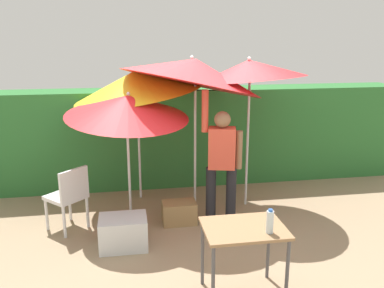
{
  "coord_description": "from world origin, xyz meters",
  "views": [
    {
      "loc": [
        -0.89,
        -5.09,
        2.57
      ],
      "look_at": [
        0.0,
        0.3,
        1.1
      ],
      "focal_mm": 38.11,
      "sensor_mm": 36.0,
      "label": 1
    }
  ],
  "objects_px": {
    "chair_plastic": "(69,195)",
    "bottle_water": "(270,222)",
    "umbrella_navy": "(137,82)",
    "cooler_box": "(123,232)",
    "folding_table": "(244,236)",
    "umbrella_rainbow": "(249,70)",
    "umbrella_orange": "(193,71)",
    "crate_cardboard": "(179,213)",
    "umbrella_yellow": "(128,106)",
    "person_vendor": "(222,160)"
  },
  "relations": [
    {
      "from": "umbrella_orange",
      "to": "umbrella_yellow",
      "type": "xyz_separation_m",
      "value": [
        -0.96,
        -0.34,
        -0.42
      ]
    },
    {
      "from": "crate_cardboard",
      "to": "umbrella_yellow",
      "type": "bearing_deg",
      "value": 157.83
    },
    {
      "from": "umbrella_rainbow",
      "to": "crate_cardboard",
      "type": "xyz_separation_m",
      "value": [
        -1.1,
        -0.47,
        -1.92
      ]
    },
    {
      "from": "umbrella_navy",
      "to": "chair_plastic",
      "type": "distance_m",
      "value": 1.95
    },
    {
      "from": "umbrella_rainbow",
      "to": "chair_plastic",
      "type": "relative_size",
      "value": 2.65
    },
    {
      "from": "chair_plastic",
      "to": "bottle_water",
      "type": "xyz_separation_m",
      "value": [
        2.08,
        -1.93,
        0.36
      ]
    },
    {
      "from": "umbrella_yellow",
      "to": "umbrella_navy",
      "type": "relative_size",
      "value": 0.86
    },
    {
      "from": "umbrella_rainbow",
      "to": "bottle_water",
      "type": "xyz_separation_m",
      "value": [
        -0.49,
        -2.37,
        -1.2
      ]
    },
    {
      "from": "chair_plastic",
      "to": "crate_cardboard",
      "type": "bearing_deg",
      "value": -1.09
    },
    {
      "from": "umbrella_yellow",
      "to": "crate_cardboard",
      "type": "bearing_deg",
      "value": -22.17
    },
    {
      "from": "umbrella_rainbow",
      "to": "folding_table",
      "type": "distance_m",
      "value": 2.71
    },
    {
      "from": "umbrella_orange",
      "to": "crate_cardboard",
      "type": "xyz_separation_m",
      "value": [
        -0.3,
        -0.6,
        -1.9
      ]
    },
    {
      "from": "umbrella_rainbow",
      "to": "crate_cardboard",
      "type": "relative_size",
      "value": 5.01
    },
    {
      "from": "umbrella_yellow",
      "to": "crate_cardboard",
      "type": "distance_m",
      "value": 1.64
    },
    {
      "from": "umbrella_navy",
      "to": "cooler_box",
      "type": "height_order",
      "value": "umbrella_navy"
    },
    {
      "from": "chair_plastic",
      "to": "bottle_water",
      "type": "distance_m",
      "value": 2.86
    },
    {
      "from": "umbrella_yellow",
      "to": "chair_plastic",
      "type": "height_order",
      "value": "umbrella_yellow"
    },
    {
      "from": "umbrella_rainbow",
      "to": "bottle_water",
      "type": "height_order",
      "value": "umbrella_rainbow"
    },
    {
      "from": "chair_plastic",
      "to": "umbrella_yellow",
      "type": "bearing_deg",
      "value": 16.19
    },
    {
      "from": "umbrella_yellow",
      "to": "folding_table",
      "type": "height_order",
      "value": "umbrella_yellow"
    },
    {
      "from": "chair_plastic",
      "to": "cooler_box",
      "type": "height_order",
      "value": "chair_plastic"
    },
    {
      "from": "umbrella_yellow",
      "to": "umbrella_rainbow",
      "type": "bearing_deg",
      "value": 6.58
    },
    {
      "from": "umbrella_yellow",
      "to": "folding_table",
      "type": "xyz_separation_m",
      "value": [
        1.06,
        -2.01,
        -0.97
      ]
    },
    {
      "from": "umbrella_yellow",
      "to": "chair_plastic",
      "type": "distance_m",
      "value": 1.42
    },
    {
      "from": "umbrella_yellow",
      "to": "person_vendor",
      "type": "bearing_deg",
      "value": -16.95
    },
    {
      "from": "umbrella_yellow",
      "to": "bottle_water",
      "type": "distance_m",
      "value": 2.62
    },
    {
      "from": "umbrella_navy",
      "to": "crate_cardboard",
      "type": "bearing_deg",
      "value": -63.93
    },
    {
      "from": "cooler_box",
      "to": "folding_table",
      "type": "xyz_separation_m",
      "value": [
        1.18,
        -1.19,
        0.47
      ]
    },
    {
      "from": "umbrella_orange",
      "to": "cooler_box",
      "type": "distance_m",
      "value": 2.44
    },
    {
      "from": "cooler_box",
      "to": "crate_cardboard",
      "type": "xyz_separation_m",
      "value": [
        0.78,
        0.55,
        -0.04
      ]
    },
    {
      "from": "folding_table",
      "to": "bottle_water",
      "type": "relative_size",
      "value": 3.33
    },
    {
      "from": "chair_plastic",
      "to": "crate_cardboard",
      "type": "relative_size",
      "value": 1.89
    },
    {
      "from": "crate_cardboard",
      "to": "bottle_water",
      "type": "xyz_separation_m",
      "value": [
        0.61,
        -1.9,
        0.72
      ]
    },
    {
      "from": "umbrella_navy",
      "to": "folding_table",
      "type": "relative_size",
      "value": 2.79
    },
    {
      "from": "umbrella_rainbow",
      "to": "umbrella_orange",
      "type": "xyz_separation_m",
      "value": [
        -0.79,
        0.13,
        -0.02
      ]
    },
    {
      "from": "person_vendor",
      "to": "cooler_box",
      "type": "bearing_deg",
      "value": -161.56
    },
    {
      "from": "person_vendor",
      "to": "crate_cardboard",
      "type": "xyz_separation_m",
      "value": [
        -0.57,
        0.11,
        -0.78
      ]
    },
    {
      "from": "umbrella_yellow",
      "to": "folding_table",
      "type": "distance_m",
      "value": 2.47
    },
    {
      "from": "umbrella_rainbow",
      "to": "cooler_box",
      "type": "distance_m",
      "value": 2.84
    },
    {
      "from": "umbrella_orange",
      "to": "person_vendor",
      "type": "relative_size",
      "value": 1.37
    },
    {
      "from": "crate_cardboard",
      "to": "bottle_water",
      "type": "height_order",
      "value": "bottle_water"
    },
    {
      "from": "umbrella_yellow",
      "to": "chair_plastic",
      "type": "bearing_deg",
      "value": -163.81
    },
    {
      "from": "chair_plastic",
      "to": "folding_table",
      "type": "relative_size",
      "value": 1.11
    },
    {
      "from": "chair_plastic",
      "to": "folding_table",
      "type": "xyz_separation_m",
      "value": [
        1.88,
        -1.77,
        0.16
      ]
    },
    {
      "from": "person_vendor",
      "to": "folding_table",
      "type": "xyz_separation_m",
      "value": [
        -0.16,
        -1.64,
        -0.27
      ]
    },
    {
      "from": "cooler_box",
      "to": "umbrella_yellow",
      "type": "bearing_deg",
      "value": 81.61
    },
    {
      "from": "umbrella_orange",
      "to": "umbrella_rainbow",
      "type": "bearing_deg",
      "value": -9.62
    },
    {
      "from": "umbrella_yellow",
      "to": "umbrella_navy",
      "type": "height_order",
      "value": "umbrella_navy"
    },
    {
      "from": "bottle_water",
      "to": "cooler_box",
      "type": "bearing_deg",
      "value": 135.77
    },
    {
      "from": "umbrella_rainbow",
      "to": "umbrella_yellow",
      "type": "distance_m",
      "value": 1.82
    }
  ]
}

